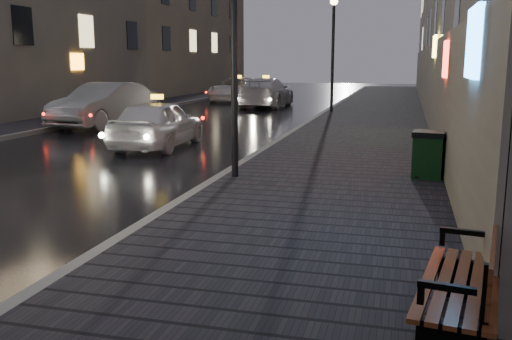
{
  "coord_description": "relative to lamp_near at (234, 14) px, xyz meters",
  "views": [
    {
      "loc": [
        5.3,
        -5.38,
        2.59
      ],
      "look_at": [
        3.02,
        3.29,
        0.85
      ],
      "focal_mm": 40.0,
      "sensor_mm": 36.0,
      "label": 1
    }
  ],
  "objects": [
    {
      "name": "sidewalk",
      "position": [
        2.05,
        15.0,
        -3.41
      ],
      "size": [
        4.6,
        58.0,
        0.15
      ],
      "primitive_type": "cube",
      "color": "black",
      "rests_on": "ground"
    },
    {
      "name": "curb",
      "position": [
        -0.35,
        15.0,
        -3.41
      ],
      "size": [
        0.2,
        58.0,
        0.15
      ],
      "primitive_type": "cube",
      "color": "slate",
      "rests_on": "ground"
    },
    {
      "name": "sidewalk_far",
      "position": [
        -10.55,
        15.0,
        -3.41
      ],
      "size": [
        2.4,
        58.0,
        0.15
      ],
      "primitive_type": "cube",
      "color": "black",
      "rests_on": "ground"
    },
    {
      "name": "curb_far",
      "position": [
        -9.25,
        15.0,
        -3.41
      ],
      "size": [
        0.2,
        58.0,
        0.15
      ],
      "primitive_type": "cube",
      "color": "slate",
      "rests_on": "ground"
    },
    {
      "name": "building_far_c",
      "position": [
        -15.35,
        33.0,
        2.01
      ],
      "size": [
        6.0,
        22.0,
        11.0
      ],
      "primitive_type": "cube",
      "color": "#6B6051",
      "rests_on": "ground"
    },
    {
      "name": "lamp_near",
      "position": [
        0.0,
        0.0,
        0.0
      ],
      "size": [
        0.36,
        0.36,
        5.28
      ],
      "color": "black",
      "rests_on": "sidewalk"
    },
    {
      "name": "lamp_far",
      "position": [
        0.0,
        16.0,
        0.0
      ],
      "size": [
        0.36,
        0.36,
        5.28
      ],
      "color": "black",
      "rests_on": "sidewalk"
    },
    {
      "name": "bench",
      "position": [
        4.07,
        -6.25,
        -2.85
      ],
      "size": [
        0.94,
        1.97,
        0.97
      ],
      "rotation": [
        0.0,
        0.0,
        -0.16
      ],
      "color": "black",
      "rests_on": "sidewalk"
    },
    {
      "name": "trash_bin",
      "position": [
        3.95,
        0.91,
        -2.84
      ],
      "size": [
        0.71,
        0.71,
        0.98
      ],
      "rotation": [
        0.0,
        0.0,
        -0.12
      ],
      "color": "black",
      "rests_on": "sidewalk"
    },
    {
      "name": "taxi_near",
      "position": [
        -3.67,
        4.23,
        -2.76
      ],
      "size": [
        1.89,
        4.32,
        1.45
      ],
      "primitive_type": "imported",
      "rotation": [
        0.0,
        0.0,
        3.18
      ],
      "color": "white",
      "rests_on": "ground"
    },
    {
      "name": "car_left_mid",
      "position": [
        -8.04,
        8.91,
        -2.64
      ],
      "size": [
        2.37,
        5.34,
        1.7
      ],
      "primitive_type": "imported",
      "rotation": [
        0.0,
        0.0,
        -0.11
      ],
      "color": "gray",
      "rests_on": "ground"
    },
    {
      "name": "taxi_mid",
      "position": [
        -4.07,
        19.44,
        -2.68
      ],
      "size": [
        2.26,
        5.57,
        1.61
      ],
      "primitive_type": "imported",
      "rotation": [
        0.0,
        0.0,
        3.14
      ],
      "color": "silver",
      "rests_on": "ground"
    },
    {
      "name": "taxi_far",
      "position": [
        -6.83,
        23.49,
        -2.74
      ],
      "size": [
        3.2,
        5.68,
        1.5
      ],
      "primitive_type": "imported",
      "rotation": [
        0.0,
        0.0,
        -0.14
      ],
      "color": "silver",
      "rests_on": "ground"
    }
  ]
}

